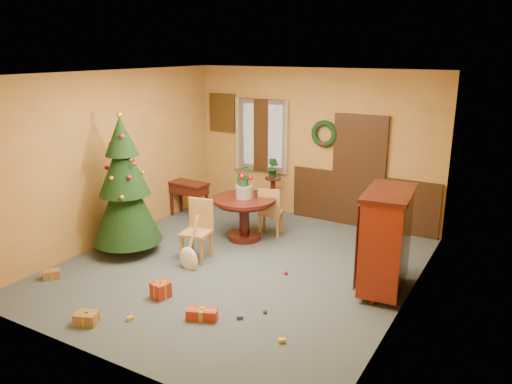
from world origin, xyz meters
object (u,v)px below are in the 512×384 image
Objects in this scene: chair_near at (198,227)px; sideboard at (386,238)px; writing_desk at (189,191)px; dining_table at (244,210)px; christmas_tree at (125,188)px.

chair_near is 2.91m from sideboard.
writing_desk is 0.56× the size of sideboard.
dining_table is at bearing 165.02° from sideboard.
writing_desk is (-0.25, 1.96, -0.57)m from christmas_tree.
christmas_tree reaches higher than dining_table.
chair_near is 0.67× the size of sideboard.
dining_table is at bearing -17.99° from writing_desk.
dining_table is 1.08m from chair_near.
sideboard is (4.27, -1.23, 0.25)m from writing_desk.
dining_table is at bearing 46.84° from christmas_tree.
dining_table is 0.76× the size of sideboard.
christmas_tree is (-1.35, -1.44, 0.57)m from dining_table.
chair_near is 1.34m from christmas_tree.
chair_near is at bearing -173.09° from sideboard.
dining_table is at bearing 79.15° from chair_near.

